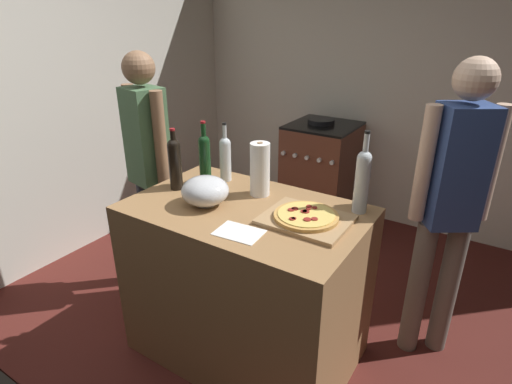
{
  "coord_description": "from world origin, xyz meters",
  "views": [
    {
      "loc": [
        1.03,
        -0.97,
        1.83
      ],
      "look_at": [
        -0.04,
        0.68,
        0.97
      ],
      "focal_mm": 29.09,
      "sensor_mm": 36.0,
      "label": 1
    }
  ],
  "objects_px": {
    "mixing_bowl": "(205,191)",
    "wine_bottle_amber": "(175,162)",
    "person_in_red": "(451,199)",
    "wine_bottle_green": "(225,157)",
    "person_in_stripes": "(149,162)",
    "wine_bottle_clear": "(362,179)",
    "pizza": "(306,216)",
    "wine_bottle_dark": "(205,157)",
    "paper_towel_roll": "(260,169)",
    "stove": "(320,174)"
  },
  "relations": [
    {
      "from": "mixing_bowl",
      "to": "wine_bottle_amber",
      "type": "height_order",
      "value": "wine_bottle_amber"
    },
    {
      "from": "wine_bottle_amber",
      "to": "person_in_red",
      "type": "distance_m",
      "value": 1.45
    },
    {
      "from": "wine_bottle_green",
      "to": "person_in_stripes",
      "type": "relative_size",
      "value": 0.21
    },
    {
      "from": "mixing_bowl",
      "to": "wine_bottle_clear",
      "type": "distance_m",
      "value": 0.78
    },
    {
      "from": "person_in_stripes",
      "to": "wine_bottle_green",
      "type": "bearing_deg",
      "value": 6.36
    },
    {
      "from": "wine_bottle_green",
      "to": "pizza",
      "type": "bearing_deg",
      "value": -19.17
    },
    {
      "from": "mixing_bowl",
      "to": "wine_bottle_dark",
      "type": "relative_size",
      "value": 0.67
    },
    {
      "from": "pizza",
      "to": "paper_towel_roll",
      "type": "xyz_separation_m",
      "value": [
        -0.35,
        0.15,
        0.11
      ]
    },
    {
      "from": "pizza",
      "to": "stove",
      "type": "relative_size",
      "value": 0.32
    },
    {
      "from": "person_in_red",
      "to": "mixing_bowl",
      "type": "bearing_deg",
      "value": -148.14
    },
    {
      "from": "wine_bottle_dark",
      "to": "wine_bottle_green",
      "type": "bearing_deg",
      "value": 58.6
    },
    {
      "from": "wine_bottle_green",
      "to": "wine_bottle_dark",
      "type": "bearing_deg",
      "value": -121.4
    },
    {
      "from": "mixing_bowl",
      "to": "stove",
      "type": "xyz_separation_m",
      "value": [
        -0.16,
        1.82,
        -0.53
      ]
    },
    {
      "from": "pizza",
      "to": "mixing_bowl",
      "type": "height_order",
      "value": "mixing_bowl"
    },
    {
      "from": "paper_towel_roll",
      "to": "wine_bottle_dark",
      "type": "bearing_deg",
      "value": -173.73
    },
    {
      "from": "pizza",
      "to": "stove",
      "type": "height_order",
      "value": "pizza"
    },
    {
      "from": "mixing_bowl",
      "to": "wine_bottle_amber",
      "type": "bearing_deg",
      "value": 164.34
    },
    {
      "from": "paper_towel_roll",
      "to": "stove",
      "type": "relative_size",
      "value": 0.3
    },
    {
      "from": "wine_bottle_amber",
      "to": "person_in_red",
      "type": "relative_size",
      "value": 0.21
    },
    {
      "from": "paper_towel_roll",
      "to": "person_in_red",
      "type": "xyz_separation_m",
      "value": [
        0.89,
        0.4,
        -0.1
      ]
    },
    {
      "from": "wine_bottle_green",
      "to": "mixing_bowl",
      "type": "bearing_deg",
      "value": -70.84
    },
    {
      "from": "person_in_stripes",
      "to": "person_in_red",
      "type": "height_order",
      "value": "person_in_red"
    },
    {
      "from": "wine_bottle_amber",
      "to": "person_in_stripes",
      "type": "relative_size",
      "value": 0.21
    },
    {
      "from": "paper_towel_roll",
      "to": "wine_bottle_amber",
      "type": "distance_m",
      "value": 0.47
    },
    {
      "from": "stove",
      "to": "person_in_red",
      "type": "bearing_deg",
      "value": -43.62
    },
    {
      "from": "wine_bottle_clear",
      "to": "wine_bottle_dark",
      "type": "bearing_deg",
      "value": -171.72
    },
    {
      "from": "wine_bottle_amber",
      "to": "wine_bottle_clear",
      "type": "relative_size",
      "value": 0.84
    },
    {
      "from": "person_in_red",
      "to": "person_in_stripes",
      "type": "bearing_deg",
      "value": -167.25
    },
    {
      "from": "wine_bottle_clear",
      "to": "wine_bottle_dark",
      "type": "relative_size",
      "value": 1.12
    },
    {
      "from": "mixing_bowl",
      "to": "person_in_red",
      "type": "bearing_deg",
      "value": 31.86
    },
    {
      "from": "stove",
      "to": "wine_bottle_amber",
      "type": "bearing_deg",
      "value": -93.43
    },
    {
      "from": "mixing_bowl",
      "to": "wine_bottle_amber",
      "type": "xyz_separation_m",
      "value": [
        -0.27,
        0.08,
        0.08
      ]
    },
    {
      "from": "pizza",
      "to": "wine_bottle_amber",
      "type": "bearing_deg",
      "value": -177.64
    },
    {
      "from": "wine_bottle_green",
      "to": "person_in_red",
      "type": "relative_size",
      "value": 0.21
    },
    {
      "from": "wine_bottle_dark",
      "to": "stove",
      "type": "distance_m",
      "value": 1.71
    },
    {
      "from": "stove",
      "to": "pizza",
      "type": "bearing_deg",
      "value": -68.32
    },
    {
      "from": "person_in_red",
      "to": "wine_bottle_green",
      "type": "bearing_deg",
      "value": -164.25
    },
    {
      "from": "pizza",
      "to": "wine_bottle_amber",
      "type": "height_order",
      "value": "wine_bottle_amber"
    },
    {
      "from": "mixing_bowl",
      "to": "pizza",
      "type": "bearing_deg",
      "value": 11.74
    },
    {
      "from": "wine_bottle_clear",
      "to": "person_in_red",
      "type": "xyz_separation_m",
      "value": [
        0.37,
        0.31,
        -0.14
      ]
    },
    {
      "from": "pizza",
      "to": "wine_bottle_dark",
      "type": "distance_m",
      "value": 0.72
    },
    {
      "from": "mixing_bowl",
      "to": "wine_bottle_green",
      "type": "xyz_separation_m",
      "value": [
        -0.11,
        0.33,
        0.07
      ]
    },
    {
      "from": "wine_bottle_amber",
      "to": "person_in_red",
      "type": "height_order",
      "value": "person_in_red"
    },
    {
      "from": "paper_towel_roll",
      "to": "stove",
      "type": "distance_m",
      "value": 1.7
    },
    {
      "from": "wine_bottle_green",
      "to": "stove",
      "type": "height_order",
      "value": "wine_bottle_green"
    },
    {
      "from": "stove",
      "to": "wine_bottle_clear",
      "type": "bearing_deg",
      "value": -59.92
    },
    {
      "from": "paper_towel_roll",
      "to": "mixing_bowl",
      "type": "bearing_deg",
      "value": -122.55
    },
    {
      "from": "wine_bottle_clear",
      "to": "stove",
      "type": "distance_m",
      "value": 1.81
    },
    {
      "from": "wine_bottle_amber",
      "to": "stove",
      "type": "xyz_separation_m",
      "value": [
        0.1,
        1.74,
        -0.61
      ]
    },
    {
      "from": "pizza",
      "to": "wine_bottle_dark",
      "type": "height_order",
      "value": "wine_bottle_dark"
    }
  ]
}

